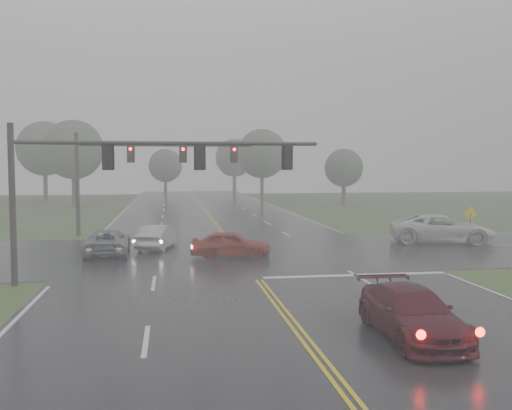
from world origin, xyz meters
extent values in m
cube|color=black|center=(0.00, 20.00, 0.00)|extent=(18.00, 160.00, 0.02)
cube|color=black|center=(0.00, 22.00, 0.00)|extent=(120.00, 14.00, 0.02)
cube|color=#BCBCBC|center=(4.50, 14.40, 0.00)|extent=(8.50, 0.50, 0.01)
imported|color=#3F0B13|center=(3.09, 5.17, 0.00)|extent=(2.05, 4.96, 1.44)
imported|color=maroon|center=(-0.55, 20.13, 0.00)|extent=(4.49, 2.32, 1.46)
imported|color=#A0A2A7|center=(-4.54, 24.11, 0.00)|extent=(2.58, 4.62, 1.44)
imported|color=slate|center=(-7.25, 22.26, 0.00)|extent=(2.52, 5.16, 1.41)
imported|color=silver|center=(13.47, 23.98, 0.00)|extent=(7.12, 4.79, 1.81)
cylinder|color=black|center=(-10.20, 14.45, 3.36)|extent=(0.26, 0.26, 6.73)
cylinder|color=black|center=(-10.20, 14.45, 5.98)|extent=(0.17, 0.17, 0.75)
cylinder|color=black|center=(-3.78, 14.45, 5.93)|extent=(12.84, 0.17, 0.17)
cube|color=black|center=(-6.35, 14.45, 5.37)|extent=(0.32, 0.26, 0.98)
cube|color=black|center=(-6.35, 14.60, 5.37)|extent=(0.51, 0.03, 1.17)
cube|color=black|center=(-2.49, 14.45, 5.37)|extent=(0.32, 0.26, 0.98)
cube|color=black|center=(-2.49, 14.60, 5.37)|extent=(0.51, 0.03, 1.17)
cube|color=black|center=(1.36, 14.45, 5.37)|extent=(0.32, 0.26, 0.98)
cube|color=black|center=(1.36, 14.60, 5.37)|extent=(0.51, 0.03, 1.17)
cylinder|color=black|center=(-10.20, 31.22, 3.64)|extent=(0.28, 0.28, 7.28)
cylinder|color=black|center=(-10.20, 31.22, 6.47)|extent=(0.18, 0.18, 0.81)
cylinder|color=black|center=(-4.05, 31.22, 6.42)|extent=(12.30, 0.18, 0.18)
cube|color=black|center=(-6.51, 31.22, 5.81)|extent=(0.34, 0.28, 1.06)
cube|color=black|center=(-6.51, 31.38, 5.81)|extent=(0.56, 0.03, 1.26)
cylinder|color=#FF0C05|center=(-6.51, 31.06, 6.15)|extent=(0.22, 0.06, 0.22)
cube|color=black|center=(-2.82, 31.22, 5.81)|extent=(0.34, 0.28, 1.06)
cube|color=black|center=(-2.82, 31.38, 5.81)|extent=(0.56, 0.03, 1.26)
cylinder|color=#FF0C05|center=(-2.82, 31.06, 6.15)|extent=(0.22, 0.06, 0.22)
cube|color=black|center=(0.87, 31.22, 5.81)|extent=(0.34, 0.28, 1.06)
cube|color=black|center=(0.87, 31.38, 5.81)|extent=(0.56, 0.03, 1.26)
cylinder|color=#FF0C05|center=(0.87, 31.06, 6.15)|extent=(0.22, 0.06, 0.22)
cylinder|color=black|center=(15.32, 23.84, 0.94)|extent=(0.06, 0.06, 1.89)
cube|color=gold|center=(15.32, 23.87, 1.89)|extent=(0.98, 0.21, 0.99)
cylinder|color=#342721|center=(-15.10, 60.54, 1.99)|extent=(0.60, 0.60, 3.99)
sphere|color=#36472F|center=(-15.10, 60.54, 6.87)|extent=(7.09, 7.09, 7.09)
cylinder|color=#342721|center=(8.79, 67.34, 1.91)|extent=(0.50, 0.50, 3.82)
sphere|color=#36472F|center=(8.79, 67.34, 6.59)|extent=(6.80, 6.80, 6.80)
cylinder|color=#342721|center=(-4.45, 78.41, 1.44)|extent=(0.50, 0.50, 2.87)
sphere|color=#36472F|center=(-4.45, 78.41, 4.95)|extent=(5.11, 5.11, 5.11)
cylinder|color=#342721|center=(17.90, 59.19, 1.36)|extent=(0.51, 0.51, 2.71)
sphere|color=#36472F|center=(17.90, 59.19, 4.67)|extent=(4.82, 4.82, 4.82)
cylinder|color=#342721|center=(-20.77, 71.93, 2.11)|extent=(0.59, 0.59, 4.23)
sphere|color=#36472F|center=(-20.77, 71.93, 7.28)|extent=(7.52, 7.52, 7.52)
cylinder|color=#342721|center=(7.16, 86.86, 1.82)|extent=(0.62, 0.62, 3.65)
sphere|color=#36472F|center=(7.16, 86.86, 6.28)|extent=(6.49, 6.49, 6.49)
camera|label=1|loc=(-3.78, -10.15, 5.00)|focal=40.00mm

